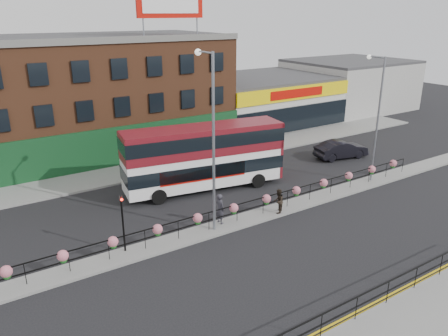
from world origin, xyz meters
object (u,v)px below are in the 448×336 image
double_decker_bus (204,151)px  car (341,149)px  pedestrian_b (278,201)px  lamp_column_east (376,109)px  lamp_column_west (211,129)px  pedestrian_a (220,209)px

double_decker_bus → car: size_ratio=2.36×
pedestrian_b → lamp_column_east: lamp_column_east is taller
lamp_column_west → lamp_column_east: lamp_column_west is taller
lamp_column_west → lamp_column_east: size_ratio=1.11×
pedestrian_b → double_decker_bus: bearing=-113.9°
lamp_column_west → lamp_column_east: 14.16m
lamp_column_west → lamp_column_east: (14.14, 0.25, -0.60)m
car → lamp_column_east: 7.39m
pedestrian_a → lamp_column_west: lamp_column_west is taller
lamp_column_east → car: bearing=64.1°
pedestrian_b → lamp_column_west: (-4.57, 0.58, 5.24)m
double_decker_bus → pedestrian_a: size_ratio=6.26×
car → lamp_column_east: bearing=165.0°
lamp_column_east → double_decker_bus: bearing=154.1°
pedestrian_b → lamp_column_west: bearing=-45.9°
car → pedestrian_b: size_ratio=3.15×
pedestrian_b → lamp_column_east: 10.66m
double_decker_bus → car: bearing=-1.7°
double_decker_bus → pedestrian_b: double_decker_bus is taller
lamp_column_west → lamp_column_east: bearing=1.0°
double_decker_bus → lamp_column_east: 12.79m
car → lamp_column_west: size_ratio=0.49×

